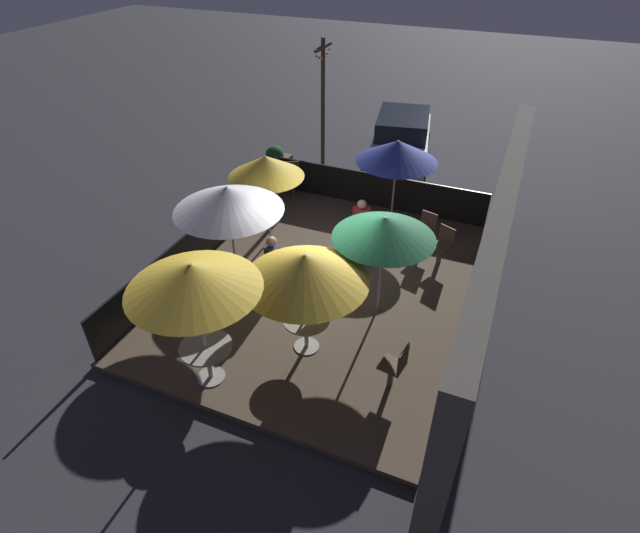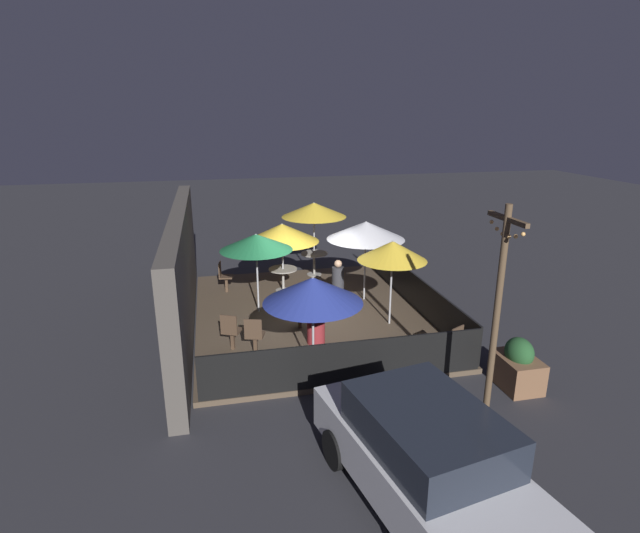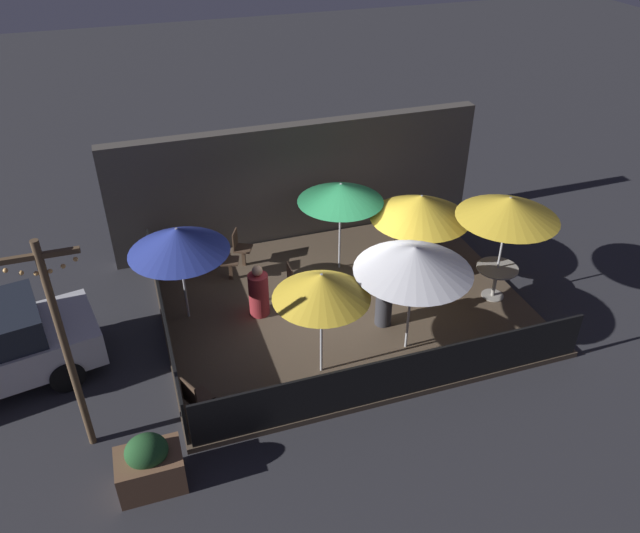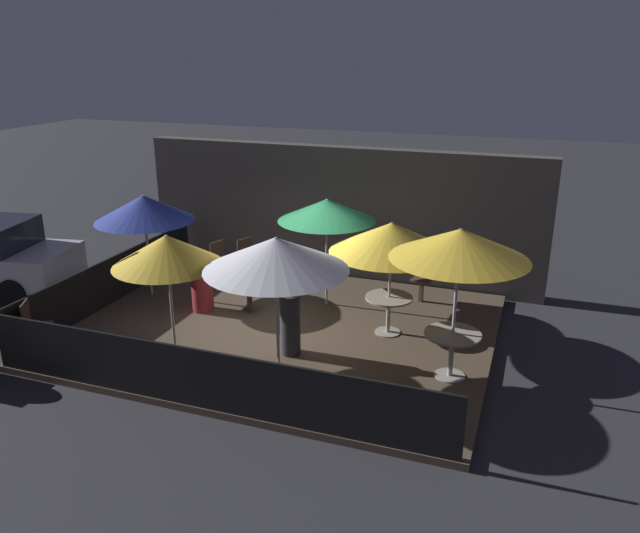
# 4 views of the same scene
# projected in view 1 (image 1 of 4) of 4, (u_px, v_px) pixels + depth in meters

# --- Properties ---
(ground_plane) EXTENTS (60.00, 60.00, 0.00)m
(ground_plane) POSITION_uv_depth(u_px,v_px,m) (324.00, 287.00, 11.16)
(ground_plane) COLOR #2D2D33
(patio_deck) EXTENTS (7.77, 6.12, 0.12)m
(patio_deck) POSITION_uv_depth(u_px,v_px,m) (324.00, 285.00, 11.12)
(patio_deck) COLOR brown
(patio_deck) RESTS_ON ground_plane
(building_wall) EXTENTS (9.37, 0.36, 3.09)m
(building_wall) POSITION_uv_depth(u_px,v_px,m) (489.00, 265.00, 9.23)
(building_wall) COLOR #4C4742
(building_wall) RESTS_ON ground_plane
(fence_front) EXTENTS (7.57, 0.05, 0.95)m
(fence_front) POSITION_uv_depth(u_px,v_px,m) (206.00, 237.00, 11.75)
(fence_front) COLOR black
(fence_front) RESTS_ON patio_deck
(fence_side_left) EXTENTS (0.05, 5.92, 0.95)m
(fence_side_left) POSITION_uv_depth(u_px,v_px,m) (377.00, 190.00, 13.68)
(fence_side_left) COLOR black
(fence_side_left) RESTS_ON patio_deck
(patio_umbrella_0) EXTENTS (2.14, 2.14, 2.48)m
(patio_umbrella_0) POSITION_uv_depth(u_px,v_px,m) (192.00, 277.00, 7.57)
(patio_umbrella_0) COLOR #B2B2B7
(patio_umbrella_0) RESTS_ON patio_deck
(patio_umbrella_1) EXTENTS (2.23, 2.23, 2.13)m
(patio_umbrella_1) POSITION_uv_depth(u_px,v_px,m) (305.00, 268.00, 8.41)
(patio_umbrella_1) COLOR #B2B2B7
(patio_umbrella_1) RESTS_ON patio_deck
(patio_umbrella_2) EXTENTS (1.96, 1.96, 2.22)m
(patio_umbrella_2) POSITION_uv_depth(u_px,v_px,m) (385.00, 228.00, 9.18)
(patio_umbrella_2) COLOR #B2B2B7
(patio_umbrella_2) RESTS_ON patio_deck
(patio_umbrella_3) EXTENTS (2.05, 2.05, 2.18)m
(patio_umbrella_3) POSITION_uv_depth(u_px,v_px,m) (397.00, 151.00, 12.26)
(patio_umbrella_3) COLOR #B2B2B7
(patio_umbrella_3) RESTS_ON patio_deck
(patio_umbrella_4) EXTENTS (2.24, 2.24, 2.36)m
(patio_umbrella_4) POSITION_uv_depth(u_px,v_px,m) (228.00, 198.00, 9.90)
(patio_umbrella_4) COLOR #B2B2B7
(patio_umbrella_4) RESTS_ON patio_deck
(patio_umbrella_5) EXTENTS (1.77, 1.77, 2.24)m
(patio_umbrella_5) POSITION_uv_depth(u_px,v_px,m) (266.00, 166.00, 11.37)
(patio_umbrella_5) COLOR #B2B2B7
(patio_umbrella_5) RESTS_ON patio_deck
(dining_table_0) EXTENTS (0.90, 0.90, 0.77)m
(dining_table_0) POSITION_uv_depth(u_px,v_px,m) (207.00, 353.00, 8.53)
(dining_table_0) COLOR #9E998E
(dining_table_0) RESTS_ON patio_deck
(dining_table_1) EXTENTS (0.88, 0.88, 0.72)m
(dining_table_1) POSITION_uv_depth(u_px,v_px,m) (306.00, 324.00, 9.16)
(dining_table_1) COLOR #9E998E
(dining_table_1) RESTS_ON patio_deck
(patio_chair_0) EXTENTS (0.54, 0.54, 0.96)m
(patio_chair_0) POSITION_uv_depth(u_px,v_px,m) (292.00, 177.00, 14.21)
(patio_chair_0) COLOR #4C3828
(patio_chair_0) RESTS_ON patio_deck
(patio_chair_1) EXTENTS (0.46, 0.46, 0.95)m
(patio_chair_1) POSITION_uv_depth(u_px,v_px,m) (396.00, 365.00, 8.41)
(patio_chair_1) COLOR #4C3828
(patio_chair_1) RESTS_ON patio_deck
(patio_chair_2) EXTENTS (0.53, 0.53, 0.93)m
(patio_chair_2) POSITION_uv_depth(u_px,v_px,m) (443.00, 244.00, 11.45)
(patio_chair_2) COLOR #4C3828
(patio_chair_2) RESTS_ON patio_deck
(patio_chair_3) EXTENTS (0.50, 0.50, 0.96)m
(patio_chair_3) POSITION_uv_depth(u_px,v_px,m) (425.00, 230.00, 11.90)
(patio_chair_3) COLOR #4C3828
(patio_chair_3) RESTS_ON patio_deck
(patio_chair_4) EXTENTS (0.40, 0.40, 0.92)m
(patio_chair_4) POSITION_uv_depth(u_px,v_px,m) (358.00, 247.00, 11.38)
(patio_chair_4) COLOR #4C3828
(patio_chair_4) RESTS_ON patio_deck
(patron_0) EXTENTS (0.61, 0.61, 1.21)m
(patron_0) POSITION_uv_depth(u_px,v_px,m) (361.00, 225.00, 12.08)
(patron_0) COLOR maroon
(patron_0) RESTS_ON patio_deck
(patron_1) EXTENTS (0.50, 0.50, 1.31)m
(patron_1) POSITION_uv_depth(u_px,v_px,m) (273.00, 265.00, 10.62)
(patron_1) COLOR #333338
(patron_1) RESTS_ON patio_deck
(planter_box) EXTENTS (1.03, 0.72, 1.08)m
(planter_box) POSITION_uv_depth(u_px,v_px,m) (275.00, 165.00, 15.31)
(planter_box) COLOR brown
(planter_box) RESTS_ON ground_plane
(light_post) EXTENTS (1.10, 0.12, 4.04)m
(light_post) POSITION_uv_depth(u_px,v_px,m) (323.00, 103.00, 14.56)
(light_post) COLOR brown
(light_post) RESTS_ON ground_plane
(parked_car_0) EXTENTS (4.32, 2.43, 1.62)m
(parked_car_0) POSITION_uv_depth(u_px,v_px,m) (401.00, 138.00, 16.07)
(parked_car_0) COLOR silver
(parked_car_0) RESTS_ON ground_plane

